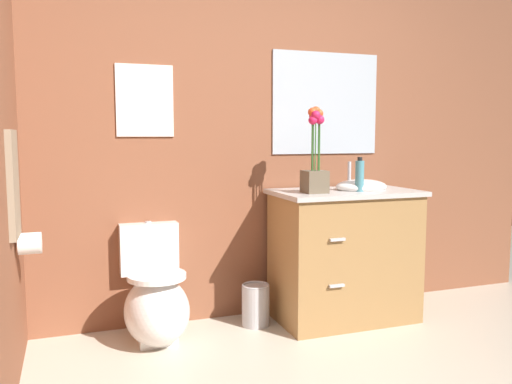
% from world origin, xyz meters
% --- Properties ---
extents(wall_back, '(4.29, 0.05, 2.50)m').
position_xyz_m(wall_back, '(0.20, 1.77, 1.25)').
color(wall_back, brown).
rests_on(wall_back, ground_plane).
extents(toilet, '(0.38, 0.59, 0.69)m').
position_xyz_m(toilet, '(-0.65, 1.47, 0.24)').
color(toilet, white).
rests_on(toilet, ground_plane).
extents(vanity_cabinet, '(0.94, 0.56, 1.05)m').
position_xyz_m(vanity_cabinet, '(0.60, 1.44, 0.45)').
color(vanity_cabinet, '#9E7242').
rests_on(vanity_cabinet, ground_plane).
extents(flower_vase, '(0.14, 0.14, 0.54)m').
position_xyz_m(flower_vase, '(0.34, 1.37, 1.07)').
color(flower_vase, brown).
rests_on(flower_vase, vanity_cabinet).
extents(soap_bottle, '(0.06, 0.06, 0.22)m').
position_xyz_m(soap_bottle, '(0.65, 1.35, 0.97)').
color(soap_bottle, teal).
rests_on(soap_bottle, vanity_cabinet).
extents(trash_bin, '(0.18, 0.18, 0.27)m').
position_xyz_m(trash_bin, '(0.00, 1.52, 0.14)').
color(trash_bin, '#B7B7BC').
rests_on(trash_bin, ground_plane).
extents(wall_poster, '(0.35, 0.01, 0.44)m').
position_xyz_m(wall_poster, '(-0.65, 1.74, 1.44)').
color(wall_poster, silver).
extents(wall_mirror, '(0.80, 0.01, 0.70)m').
position_xyz_m(wall_mirror, '(0.60, 1.74, 1.45)').
color(wall_mirror, '#B2BCC6').
extents(hanging_towel, '(0.03, 0.28, 0.52)m').
position_xyz_m(hanging_towel, '(-1.36, 1.17, 0.99)').
color(hanging_towel, gray).
extents(toilet_paper_roll, '(0.11, 0.11, 0.11)m').
position_xyz_m(toilet_paper_roll, '(-1.31, 1.27, 0.68)').
color(toilet_paper_roll, white).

